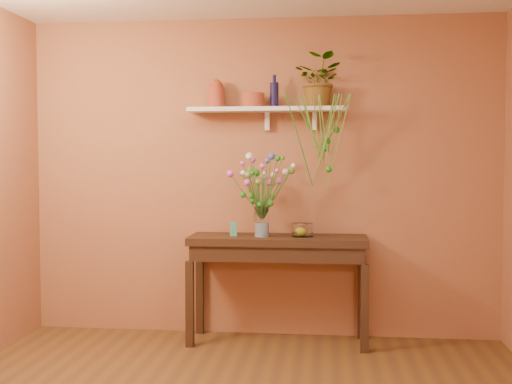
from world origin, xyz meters
name	(u,v)px	position (x,y,z in m)	size (l,w,h in m)	color
room	(224,188)	(0.00, 0.00, 1.35)	(4.04, 4.04, 2.70)	brown
sideboard	(278,252)	(0.16, 1.75, 0.75)	(1.45, 0.47, 0.88)	#362114
wall_shelf	(268,110)	(0.06, 1.87, 1.92)	(1.30, 0.24, 0.19)	white
terracotta_jug	(216,94)	(-0.37, 1.88, 2.05)	(0.15, 0.15, 0.24)	#A53825
terracotta_pot	(253,100)	(-0.05, 1.84, 2.00)	(0.19, 0.19, 0.12)	#A53825
blue_bottle	(274,94)	(0.12, 1.88, 2.05)	(0.08, 0.08, 0.27)	#151239
spider_plant	(320,81)	(0.49, 1.88, 2.15)	(0.39, 0.34, 0.43)	#23831A
plant_fronds	(326,138)	(0.55, 1.74, 1.67)	(0.52, 0.37, 0.75)	#23831A
glass_vase	(262,224)	(0.03, 1.69, 0.98)	(0.12, 0.12, 0.24)	white
bouquet	(261,178)	(0.02, 1.69, 1.35)	(0.56, 0.42, 0.54)	#386B28
glass_bowl	(303,230)	(0.36, 1.76, 0.93)	(0.18, 0.18, 0.11)	white
lemon	(301,231)	(0.35, 1.75, 0.92)	(0.07, 0.07, 0.07)	yellow
carton	(234,229)	(-0.20, 1.72, 0.94)	(0.06, 0.04, 0.12)	teal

